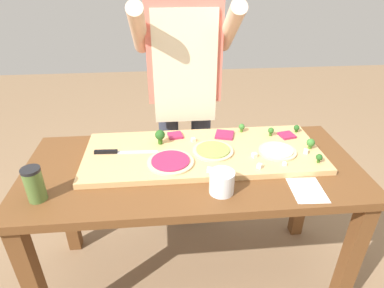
% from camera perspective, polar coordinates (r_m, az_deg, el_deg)
% --- Properties ---
extents(ground_plane, '(8.00, 8.00, 0.00)m').
position_cam_1_polar(ground_plane, '(2.04, 0.06, -21.84)').
color(ground_plane, '#896B4C').
extents(prep_table, '(1.56, 0.69, 0.76)m').
position_cam_1_polar(prep_table, '(1.59, 0.07, -7.18)').
color(prep_table, brown).
rests_on(prep_table, ground).
extents(cutting_board, '(1.14, 0.45, 0.03)m').
position_cam_1_polar(cutting_board, '(1.59, 1.94, -1.54)').
color(cutting_board, tan).
rests_on(cutting_board, prep_table).
extents(chefs_knife, '(0.30, 0.03, 0.02)m').
position_cam_1_polar(chefs_knife, '(1.60, -13.02, -1.36)').
color(chefs_knife, '#B7BABF').
rests_on(chefs_knife, cutting_board).
extents(pizza_whole_cheese_artichoke, '(0.18, 0.18, 0.02)m').
position_cam_1_polar(pizza_whole_cheese_artichoke, '(1.62, 14.77, -1.17)').
color(pizza_whole_cheese_artichoke, beige).
rests_on(pizza_whole_cheese_artichoke, cutting_board).
extents(pizza_whole_pesto_green, '(0.20, 0.20, 0.02)m').
position_cam_1_polar(pizza_whole_pesto_green, '(1.57, 3.70, -1.15)').
color(pizza_whole_pesto_green, beige).
rests_on(pizza_whole_pesto_green, cutting_board).
extents(pizza_whole_beet_magenta, '(0.21, 0.21, 0.02)m').
position_cam_1_polar(pizza_whole_beet_magenta, '(1.49, -3.79, -3.11)').
color(pizza_whole_beet_magenta, beige).
rests_on(pizza_whole_beet_magenta, cutting_board).
extents(pizza_slice_center, '(0.08, 0.08, 0.01)m').
position_cam_1_polar(pizza_slice_center, '(1.71, -2.96, 1.51)').
color(pizza_slice_center, '#9E234C').
rests_on(pizza_slice_center, cutting_board).
extents(pizza_slice_near_right, '(0.09, 0.09, 0.01)m').
position_cam_1_polar(pizza_slice_near_right, '(1.78, 16.31, 1.49)').
color(pizza_slice_near_right, '#9E234C').
rests_on(pizza_slice_near_right, cutting_board).
extents(pizza_slice_far_left, '(0.12, 0.12, 0.01)m').
position_cam_1_polar(pizza_slice_far_left, '(1.72, 5.71, 1.63)').
color(pizza_slice_far_left, '#9E234C').
rests_on(pizza_slice_far_left, cutting_board).
extents(broccoli_floret_back_right, '(0.03, 0.03, 0.05)m').
position_cam_1_polar(broccoli_floret_back_right, '(1.76, 8.71, 2.95)').
color(broccoli_floret_back_right, '#3F7220').
rests_on(broccoli_floret_back_right, cutting_board).
extents(broccoli_floret_back_mid, '(0.05, 0.05, 0.08)m').
position_cam_1_polar(broccoli_floret_back_mid, '(1.63, -5.63, 1.48)').
color(broccoli_floret_back_mid, '#2C5915').
rests_on(broccoli_floret_back_mid, cutting_board).
extents(broccoli_floret_back_left, '(0.04, 0.04, 0.05)m').
position_cam_1_polar(broccoli_floret_back_left, '(1.69, 20.11, 0.18)').
color(broccoli_floret_back_left, '#3F7220').
rests_on(broccoli_floret_back_left, cutting_board).
extents(broccoli_floret_front_left, '(0.03, 0.03, 0.04)m').
position_cam_1_polar(broccoli_floret_front_left, '(1.59, 21.42, -2.23)').
color(broccoli_floret_front_left, '#2C5915').
rests_on(broccoli_floret_front_left, cutting_board).
extents(broccoli_floret_center_left, '(0.03, 0.03, 0.05)m').
position_cam_1_polar(broccoli_floret_center_left, '(1.75, 13.69, 2.25)').
color(broccoli_floret_center_left, '#366618').
rests_on(broccoli_floret_center_left, cutting_board).
extents(broccoli_floret_center_right, '(0.03, 0.03, 0.04)m').
position_cam_1_polar(broccoli_floret_center_right, '(1.83, 17.88, 2.68)').
color(broccoli_floret_center_right, '#2C5915').
rests_on(broccoli_floret_center_right, cutting_board).
extents(cheese_crumble_a, '(0.03, 0.03, 0.02)m').
position_cam_1_polar(cheese_crumble_a, '(1.42, 3.07, -4.55)').
color(cheese_crumble_a, silver).
rests_on(cheese_crumble_a, cutting_board).
extents(cheese_crumble_b, '(0.02, 0.02, 0.02)m').
position_cam_1_polar(cheese_crumble_b, '(1.52, 15.92, -3.38)').
color(cheese_crumble_b, white).
rests_on(cheese_crumble_b, cutting_board).
extents(cheese_crumble_c, '(0.03, 0.03, 0.02)m').
position_cam_1_polar(cheese_crumble_c, '(1.65, 19.34, -1.24)').
color(cheese_crumble_c, silver).
rests_on(cheese_crumble_c, cutting_board).
extents(cheese_crumble_d, '(0.03, 0.03, 0.02)m').
position_cam_1_polar(cheese_crumble_d, '(1.65, 0.23, 0.73)').
color(cheese_crumble_d, silver).
rests_on(cheese_crumble_d, cutting_board).
extents(cheese_crumble_e, '(0.03, 0.03, 0.02)m').
position_cam_1_polar(cheese_crumble_e, '(1.48, 11.77, -3.81)').
color(cheese_crumble_e, silver).
rests_on(cheese_crumble_e, cutting_board).
extents(cheese_crumble_f, '(0.03, 0.03, 0.02)m').
position_cam_1_polar(cheese_crumble_f, '(1.55, 10.95, -2.04)').
color(cheese_crumble_f, silver).
rests_on(cheese_crumble_f, cutting_board).
extents(flour_cup, '(0.10, 0.10, 0.10)m').
position_cam_1_polar(flour_cup, '(1.34, 5.24, -6.89)').
color(flour_cup, white).
rests_on(flour_cup, prep_table).
extents(sauce_jar, '(0.07, 0.07, 0.15)m').
position_cam_1_polar(sauce_jar, '(1.42, -25.95, -6.38)').
color(sauce_jar, '#517033').
rests_on(sauce_jar, prep_table).
extents(recipe_note, '(0.14, 0.18, 0.00)m').
position_cam_1_polar(recipe_note, '(1.45, 19.57, -7.62)').
color(recipe_note, white).
rests_on(recipe_note, prep_table).
extents(cook_center, '(0.54, 0.39, 1.67)m').
position_cam_1_polar(cook_center, '(1.88, -1.35, 11.11)').
color(cook_center, '#333847').
rests_on(cook_center, ground).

